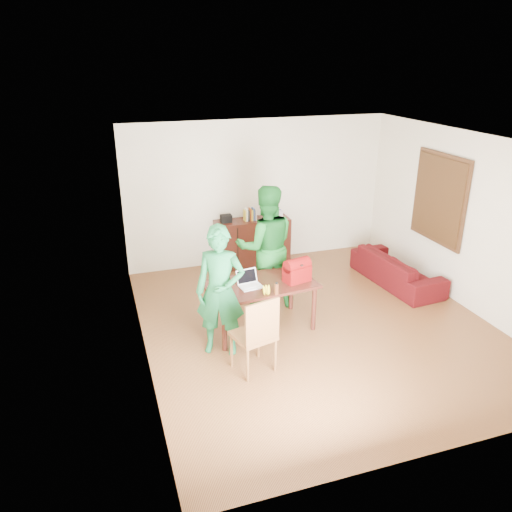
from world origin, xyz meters
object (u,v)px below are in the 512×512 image
object	(u,v)px
red_bag	(297,272)
sofa	(397,269)
bottle	(276,288)
chair	(254,349)
person_far	(266,247)
person_near	(220,291)
laptop	(251,284)
table	(260,289)

from	to	relation	value
red_bag	sofa	world-z (taller)	red_bag
red_bag	bottle	bearing A→B (deg)	-158.30
chair	red_bag	size ratio (longest dim) A/B	2.82
red_bag	person_far	bearing A→B (deg)	88.47
person_near	sofa	distance (m)	3.70
red_bag	sofa	size ratio (longest dim) A/B	0.20
person_far	red_bag	world-z (taller)	person_far
chair	bottle	world-z (taller)	chair
person_near	red_bag	xyz separation A→B (m)	(1.21, 0.32, -0.03)
laptop	person_far	bearing A→B (deg)	50.25
person_far	sofa	size ratio (longest dim) A/B	1.06
chair	bottle	size ratio (longest dim) A/B	5.92
table	person_near	size ratio (longest dim) A/B	0.91
laptop	red_bag	size ratio (longest dim) A/B	0.90
table	sofa	size ratio (longest dim) A/B	0.88
table	person_far	size ratio (longest dim) A/B	0.83
person_far	sofa	world-z (taller)	person_far
person_far	sofa	bearing A→B (deg)	-171.19
chair	red_bag	bearing A→B (deg)	28.71
person_near	laptop	distance (m)	0.63
table	person_far	bearing A→B (deg)	59.56
chair	red_bag	world-z (taller)	chair
laptop	table	bearing A→B (deg)	17.76
person_near	sofa	bearing A→B (deg)	42.75
chair	person_far	bearing A→B (deg)	51.69
red_bag	sofa	xyz separation A→B (m)	(2.25, 0.83, -0.59)
table	chair	size ratio (longest dim) A/B	1.55
chair	table	bearing A→B (deg)	52.44
chair	person_far	size ratio (longest dim) A/B	0.54
laptop	red_bag	distance (m)	0.70
person_near	bottle	world-z (taller)	person_near
table	red_bag	world-z (taller)	red_bag
table	person_near	world-z (taller)	person_near
person_far	bottle	bearing A→B (deg)	86.61
red_bag	table	bearing A→B (deg)	155.79
person_near	red_bag	world-z (taller)	person_near
sofa	laptop	bearing A→B (deg)	100.62
table	sofa	distance (m)	2.89
laptop	bottle	distance (m)	0.42
laptop	red_bag	xyz separation A→B (m)	(0.69, -0.01, 0.09)
bottle	sofa	size ratio (longest dim) A/B	0.10
table	red_bag	bearing A→B (deg)	-15.66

